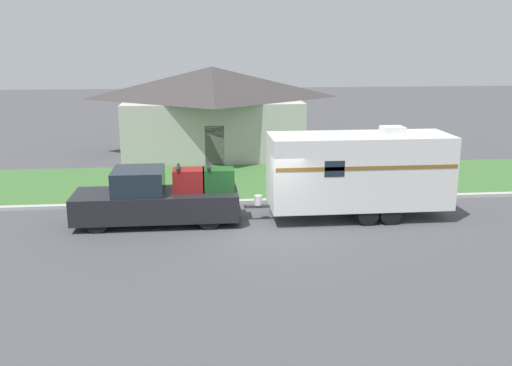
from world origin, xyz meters
name	(u,v)px	position (x,y,z in m)	size (l,w,h in m)	color
ground_plane	(269,233)	(0.00, 0.00, 0.00)	(120.00, 120.00, 0.00)	#47474C
curb_strip	(258,201)	(0.00, 3.75, 0.07)	(80.00, 0.30, 0.14)	#ADADA8
lawn_strip	(250,181)	(0.00, 7.40, 0.01)	(80.00, 7.00, 0.03)	#3D6B33
house_across_street	(212,109)	(-1.50, 14.60, 2.56)	(10.41, 7.91, 4.93)	#B2B2A8
pickup_truck	(158,198)	(-3.80, 1.52, 0.92)	(5.91, 2.02, 2.08)	black
travel_trailer	(359,171)	(3.49, 1.52, 1.77)	(7.48, 2.25, 3.38)	black
mailbox	(140,176)	(-4.73, 4.65, 1.04)	(0.48, 0.20, 1.35)	brown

